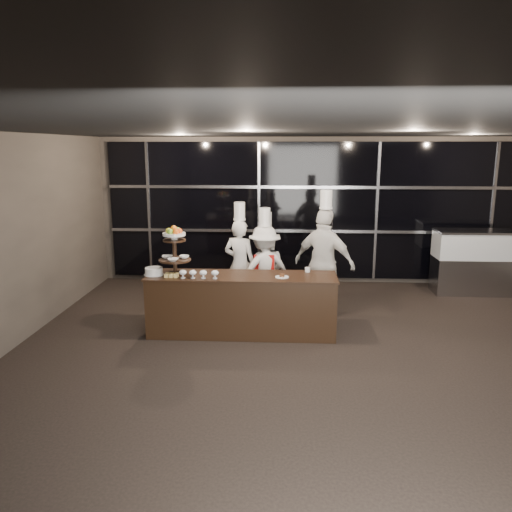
# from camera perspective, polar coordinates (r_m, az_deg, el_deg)

# --- Properties ---
(room) EXTENTS (10.00, 10.00, 10.00)m
(room) POSITION_cam_1_polar(r_m,az_deg,el_deg) (5.51, 10.35, -1.44)
(room) COLOR black
(room) RESTS_ON ground
(window_wall) EXTENTS (8.60, 0.10, 2.80)m
(window_wall) POSITION_cam_1_polar(r_m,az_deg,el_deg) (10.35, 7.02, 5.09)
(window_wall) COLOR black
(window_wall) RESTS_ON ground
(buffet_counter) EXTENTS (2.84, 0.74, 0.92)m
(buffet_counter) POSITION_cam_1_polar(r_m,az_deg,el_deg) (7.59, -1.64, -5.52)
(buffet_counter) COLOR black
(buffet_counter) RESTS_ON ground
(display_stand) EXTENTS (0.48, 0.48, 0.74)m
(display_stand) POSITION_cam_1_polar(r_m,az_deg,el_deg) (7.52, -9.30, 1.03)
(display_stand) COLOR black
(display_stand) RESTS_ON buffet_counter
(compotes) EXTENTS (0.58, 0.11, 0.12)m
(compotes) POSITION_cam_1_polar(r_m,az_deg,el_deg) (7.31, -6.60, -1.93)
(compotes) COLOR silver
(compotes) RESTS_ON buffet_counter
(layer_cake) EXTENTS (0.30, 0.30, 0.11)m
(layer_cake) POSITION_cam_1_polar(r_m,az_deg,el_deg) (7.63, -11.60, -1.72)
(layer_cake) COLOR white
(layer_cake) RESTS_ON buffet_counter
(pastry_squares) EXTENTS (0.19, 0.13, 0.05)m
(pastry_squares) POSITION_cam_1_polar(r_m,az_deg,el_deg) (7.46, -9.63, -2.17)
(pastry_squares) COLOR #DFC16D
(pastry_squares) RESTS_ON buffet_counter
(small_plate) EXTENTS (0.20, 0.20, 0.05)m
(small_plate) POSITION_cam_1_polar(r_m,az_deg,el_deg) (7.34, 2.99, -2.34)
(small_plate) COLOR white
(small_plate) RESTS_ON buffet_counter
(chef_cup) EXTENTS (0.08, 0.08, 0.07)m
(chef_cup) POSITION_cam_1_polar(r_m,az_deg,el_deg) (7.68, 5.91, -1.57)
(chef_cup) COLOR white
(chef_cup) RESTS_ON buffet_counter
(display_case) EXTENTS (1.45, 0.63, 1.24)m
(display_case) POSITION_cam_1_polar(r_m,az_deg,el_deg) (10.50, 23.50, -0.28)
(display_case) COLOR #A5A5AA
(display_case) RESTS_ON ground
(chef_a) EXTENTS (0.67, 0.55, 1.88)m
(chef_a) POSITION_cam_1_polar(r_m,az_deg,el_deg) (8.67, -1.85, -0.81)
(chef_a) COLOR white
(chef_a) RESTS_ON ground
(chef_b) EXTENTS (0.78, 0.67, 1.71)m
(chef_b) POSITION_cam_1_polar(r_m,az_deg,el_deg) (8.67, 1.14, -1.46)
(chef_b) COLOR silver
(chef_b) RESTS_ON ground
(chef_c) EXTENTS (1.12, 0.94, 1.81)m
(chef_c) POSITION_cam_1_polar(r_m,az_deg,el_deg) (8.47, 0.97, -1.49)
(chef_c) COLOR silver
(chef_c) RESTS_ON ground
(chef_d) EXTENTS (1.15, 0.94, 2.13)m
(chef_d) POSITION_cam_1_polar(r_m,az_deg,el_deg) (8.30, 7.81, -0.76)
(chef_d) COLOR white
(chef_d) RESTS_ON ground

